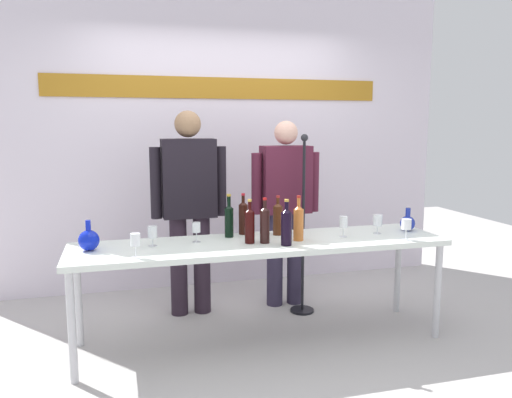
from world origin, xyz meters
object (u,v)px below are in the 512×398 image
at_px(presenter_right, 285,202).
at_px(wine_glass_right_1, 378,221).
at_px(decanter_blue_left, 89,240).
at_px(decanter_blue_right, 408,223).
at_px(wine_glass_left_2, 196,228).
at_px(wine_glass_right_2, 406,225).
at_px(display_table, 262,249).
at_px(wine_glass_right_0, 343,222).
at_px(microphone_stand, 303,254).
at_px(wine_bottle_3, 250,224).
at_px(wine_bottle_1, 286,226).
at_px(wine_glass_left_0, 135,240).
at_px(wine_bottle_0, 278,218).
at_px(wine_bottle_2, 265,224).
at_px(wine_bottle_5, 298,222).
at_px(wine_bottle_6, 243,217).
at_px(wine_glass_left_1, 152,232).
at_px(presenter_left, 189,199).
at_px(wine_bottle_4, 229,219).

distance_m(presenter_right, wine_glass_right_1, 0.86).
distance_m(decanter_blue_left, decanter_blue_right, 2.38).
distance_m(wine_glass_left_2, wine_glass_right_1, 1.38).
bearing_deg(wine_glass_left_2, wine_glass_right_2, -12.77).
relative_size(display_table, wine_glass_right_0, 17.08).
bearing_deg(microphone_stand, wine_glass_right_1, -47.26).
bearing_deg(wine_bottle_3, wine_bottle_1, -29.33).
xyz_separation_m(presenter_right, wine_glass_left_0, (-1.30, -0.92, -0.06)).
bearing_deg(wine_bottle_1, wine_bottle_3, 150.67).
height_order(display_table, wine_bottle_0, wine_bottle_0).
relative_size(decanter_blue_left, decanter_blue_right, 1.13).
distance_m(wine_bottle_3, wine_glass_left_0, 0.81).
height_order(decanter_blue_right, wine_bottle_0, wine_bottle_0).
height_order(display_table, wine_bottle_2, wine_bottle_2).
bearing_deg(decanter_blue_right, presenter_right, 140.41).
distance_m(decanter_blue_right, wine_bottle_5, 0.95).
distance_m(decanter_blue_left, microphone_stand, 1.76).
height_order(presenter_right, wine_glass_left_0, presenter_right).
bearing_deg(wine_bottle_3, presenter_right, 55.05).
xyz_separation_m(wine_bottle_5, wine_bottle_6, (-0.33, 0.31, -0.00)).
relative_size(decanter_blue_left, wine_bottle_6, 0.65).
relative_size(decanter_blue_left, microphone_stand, 0.14).
distance_m(wine_glass_right_1, microphone_stand, 0.72).
distance_m(wine_bottle_1, wine_glass_left_1, 0.92).
height_order(wine_bottle_6, microphone_stand, microphone_stand).
xyz_separation_m(wine_bottle_3, wine_bottle_6, (0.03, 0.30, 0.00)).
relative_size(decanter_blue_left, presenter_left, 0.12).
height_order(wine_bottle_5, wine_glass_left_1, wine_bottle_5).
height_order(wine_bottle_1, wine_glass_left_0, wine_bottle_1).
distance_m(presenter_left, wine_bottle_0, 0.80).
xyz_separation_m(wine_bottle_0, wine_glass_right_2, (0.84, -0.41, -0.02)).
distance_m(decanter_blue_right, presenter_right, 1.03).
xyz_separation_m(wine_glass_left_2, microphone_stand, (0.95, 0.38, -0.35)).
height_order(decanter_blue_left, wine_bottle_0, wine_bottle_0).
relative_size(wine_glass_left_1, microphone_stand, 0.09).
relative_size(wine_bottle_0, wine_bottle_5, 0.92).
height_order(wine_glass_left_1, wine_glass_left_2, wine_glass_left_2).
bearing_deg(decanter_blue_left, wine_glass_right_1, -0.90).
bearing_deg(decanter_blue_right, display_table, -177.66).
xyz_separation_m(wine_bottle_2, wine_glass_right_1, (0.92, 0.07, -0.04)).
distance_m(decanter_blue_left, wine_glass_right_2, 2.21).
relative_size(presenter_left, wine_bottle_2, 5.26).
distance_m(decanter_blue_left, presenter_left, 1.01).
bearing_deg(wine_bottle_2, wine_bottle_4, 129.07).
relative_size(presenter_left, presenter_right, 1.05).
xyz_separation_m(wine_glass_right_1, wine_glass_right_2, (0.09, -0.25, 0.01)).
distance_m(decanter_blue_right, presenter_left, 1.76).
xyz_separation_m(wine_bottle_3, wine_glass_right_0, (0.72, 0.01, -0.02)).
bearing_deg(presenter_right, wine_bottle_2, -118.42).
bearing_deg(presenter_right, display_table, -120.64).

